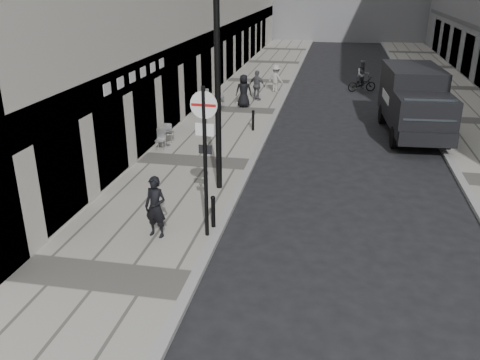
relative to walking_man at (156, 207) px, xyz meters
The scene contains 15 objects.
sidewalk 13.33m from the walking_man, 92.42° to the left, with size 4.00×60.00×0.12m, color gray.
far_sidewalk 16.92m from the walking_man, 51.86° to the left, with size 4.00×60.00×0.12m, color gray.
walking_man is the anchor object (origin of this frame).
sign_post 2.08m from the walking_man, 12.42° to the left, with size 0.66×0.11×3.81m.
lamppost 4.62m from the walking_man, 76.14° to the left, with size 0.31×0.31×6.87m.
bollard_near 1.54m from the walking_man, 30.27° to the left, with size 0.11×0.11×0.82m, color black.
bollard_far 9.88m from the walking_man, 85.13° to the left, with size 0.11×0.11×0.83m, color black.
panel_van 13.20m from the walking_man, 55.70° to the left, with size 2.48×5.92×2.73m.
cyclist 20.16m from the walking_man, 73.66° to the left, with size 1.76×1.11×1.80m.
pedestrian_a 15.49m from the walking_man, 89.56° to the left, with size 0.92×0.38×1.58m, color #505054.
pedestrian_b 17.75m from the walking_man, 87.29° to the left, with size 0.98×0.57×1.52m, color #A7A19A.
pedestrian_c 13.90m from the walking_man, 91.28° to the left, with size 0.80×0.52×1.63m, color black.
cafe_table_near 7.41m from the walking_man, 107.00° to the left, with size 0.62×1.40×0.80m.
cafe_table_mid 12.73m from the walking_man, 96.14° to the left, with size 0.67×1.51×0.86m.
cafe_table_far 13.00m from the walking_man, 99.58° to the left, with size 0.76×1.73×0.98m.
Camera 1 is at (2.76, -6.15, 6.25)m, focal length 38.00 mm.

